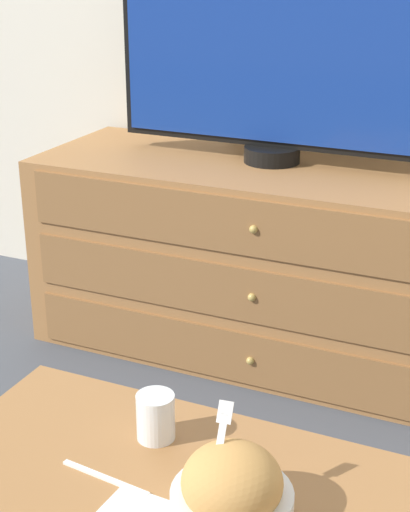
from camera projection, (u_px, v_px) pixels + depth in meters
name	position (u px, v px, depth m)	size (l,w,h in m)	color
ground_plane	(324.00, 316.00, 2.82)	(12.00, 12.00, 0.00)	#474C56
dresser	(283.00, 263.00, 2.47)	(1.57, 0.56, 0.62)	#9E6B3D
tv	(276.00, 55.00, 2.30)	(1.00, 0.17, 0.63)	black
takeout_bowl	(232.00, 489.00, 1.24)	(0.20, 0.20, 0.17)	silver
drink_cup	(156.00, 419.00, 1.43)	(0.07, 0.07, 0.09)	beige
knife	(105.00, 478.00, 1.34)	(0.18, 0.03, 0.01)	white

